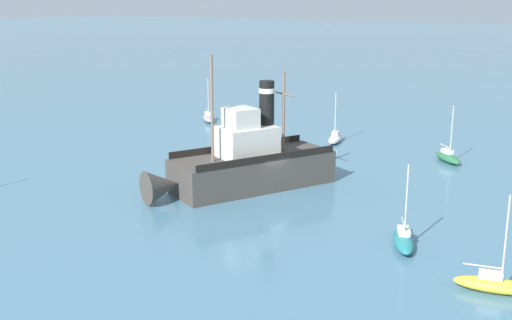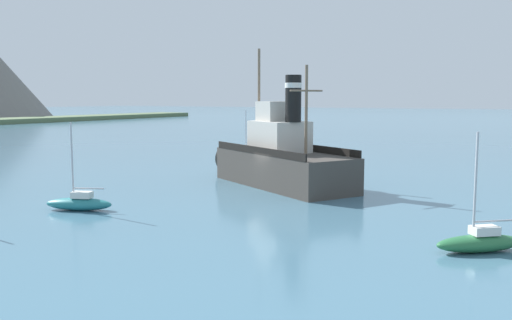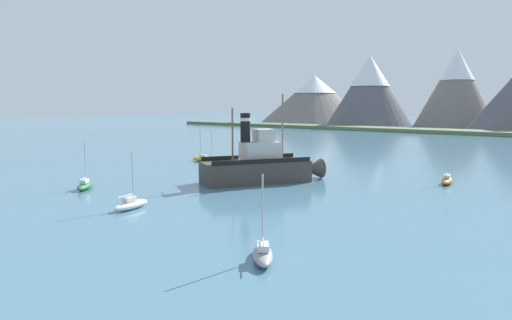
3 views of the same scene
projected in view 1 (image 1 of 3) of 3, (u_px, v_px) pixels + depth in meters
The scene contains 7 objects.
ground_plane at pixel (271, 190), 46.65m from camera, with size 600.00×600.00×0.00m, color #477289.
old_tugboat at pixel (246, 164), 46.79m from camera, with size 9.94×14.23×9.90m.
sailboat_yellow at pixel (494, 284), 30.58m from camera, with size 3.92×1.68×4.90m.
sailboat_grey at pixel (208, 118), 72.09m from camera, with size 3.35×3.57×4.90m.
sailboat_teal at pixel (403, 240), 36.09m from camera, with size 2.47×3.93×4.90m.
sailboat_green at pixel (448, 157), 54.57m from camera, with size 3.33×3.58×4.90m.
sailboat_white at pixel (335, 138), 61.84m from camera, with size 1.86×3.95×4.90m.
Camera 1 is at (-20.93, 39.43, 13.77)m, focal length 45.00 mm.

